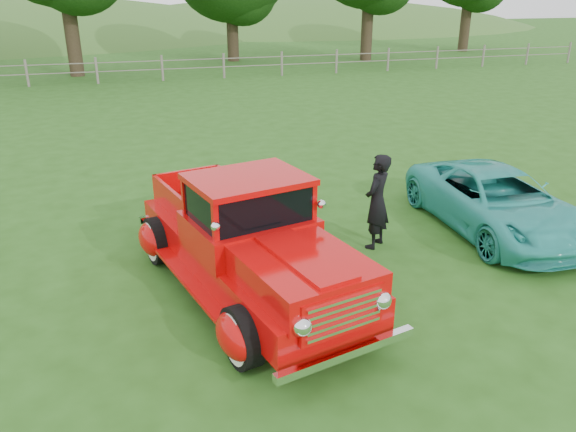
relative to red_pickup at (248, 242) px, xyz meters
name	(u,v)px	position (x,y,z in m)	size (l,w,h in m)	color
ground	(329,312)	(0.91, -0.89, -0.80)	(140.00, 140.00, 0.00)	#234D14
distant_hills	(93,76)	(-3.17, 58.58, -5.34)	(116.00, 60.00, 18.00)	#316224
fence_line	(162,68)	(0.91, 21.11, -0.19)	(48.00, 0.12, 1.20)	slate
red_pickup	(248,242)	(0.00, 0.00, 0.00)	(3.01, 5.24, 1.78)	black
teal_sedan	(497,201)	(4.80, 0.86, -0.24)	(1.86, 4.03, 1.12)	teal
man	(377,202)	(2.43, 0.88, 0.02)	(0.59, 0.39, 1.63)	black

